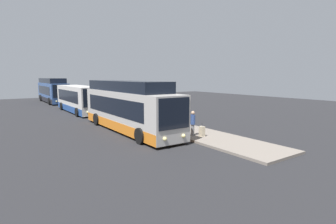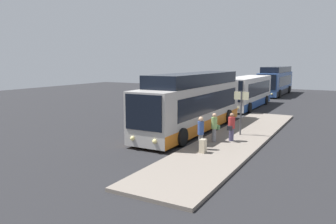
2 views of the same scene
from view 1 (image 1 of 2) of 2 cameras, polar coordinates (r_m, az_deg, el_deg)
name	(u,v)px [view 1 (image 1 of 2)]	position (r m, az deg, el deg)	size (l,w,h in m)	color
ground	(137,133)	(19.78, -6.79, -4.56)	(80.00, 80.00, 0.00)	#232326
platform	(173,127)	(21.49, 1.06, -3.31)	(20.00, 3.44, 0.15)	slate
bus_lead	(128,108)	(20.53, -8.74, 0.83)	(12.16, 2.78, 3.86)	#B2ADA8
bus_second	(79,99)	(32.74, -18.85, 2.66)	(10.66, 2.78, 3.08)	silver
bus_third	(53,91)	(46.81, -23.79, 4.14)	(11.62, 2.89, 3.91)	#33518C
passenger_boarding	(176,119)	(19.58, 1.82, -1.57)	(0.59, 0.48, 1.62)	gray
passenger_waiting	(180,117)	(20.51, 2.67, -1.20)	(0.57, 0.40, 1.61)	#4C476B
passenger_with_bags	(193,122)	(18.09, 5.42, -2.17)	(0.43, 0.43, 1.70)	gray
suitcase	(202,131)	(18.03, 7.40, -4.18)	(0.37, 0.28, 0.92)	beige
sign_post	(167,104)	(21.85, -0.27, 1.78)	(0.10, 0.90, 2.71)	#4C4C51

